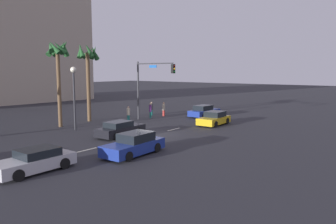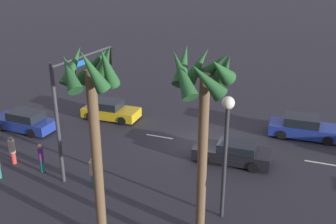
% 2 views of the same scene
% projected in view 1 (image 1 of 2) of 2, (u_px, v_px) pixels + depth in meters
% --- Properties ---
extents(ground_plane, '(220.00, 220.00, 0.00)m').
position_uv_depth(ground_plane, '(154.00, 134.00, 28.85)').
color(ground_plane, '#28282D').
extents(lane_stripe_1, '(2.33, 0.14, 0.01)m').
position_uv_depth(lane_stripe_1, '(18.00, 166.00, 19.11)').
color(lane_stripe_1, silver).
rests_on(lane_stripe_1, ground_plane).
extents(lane_stripe_2, '(2.17, 0.14, 0.01)m').
position_uv_depth(lane_stripe_2, '(85.00, 150.00, 22.91)').
color(lane_stripe_2, silver).
rests_on(lane_stripe_2, ground_plane).
extents(lane_stripe_3, '(2.10, 0.14, 0.01)m').
position_uv_depth(lane_stripe_3, '(131.00, 140.00, 26.55)').
color(lane_stripe_3, silver).
rests_on(lane_stripe_3, ground_plane).
extents(lane_stripe_4, '(1.94, 0.14, 0.01)m').
position_uv_depth(lane_stripe_4, '(174.00, 129.00, 31.16)').
color(lane_stripe_4, silver).
rests_on(lane_stripe_4, ground_plane).
extents(car_0, '(4.43, 1.97, 1.28)m').
position_uv_depth(car_0, '(35.00, 161.00, 18.09)').
color(car_0, '#B7B7BC').
rests_on(car_0, ground_plane).
extents(car_1, '(4.26, 2.07, 1.40)m').
position_uv_depth(car_1, '(214.00, 119.00, 33.71)').
color(car_1, gold).
rests_on(car_1, ground_plane).
extents(car_2, '(4.71, 2.00, 1.41)m').
position_uv_depth(car_2, '(204.00, 111.00, 39.82)').
color(car_2, navy).
rests_on(car_2, ground_plane).
extents(car_4, '(4.74, 2.10, 1.47)m').
position_uv_depth(car_4, '(134.00, 145.00, 21.79)').
color(car_4, navy).
rests_on(car_4, ground_plane).
extents(car_5, '(4.57, 2.00, 1.31)m').
position_uv_depth(car_5, '(120.00, 129.00, 27.88)').
color(car_5, black).
rests_on(car_5, ground_plane).
extents(traffic_signal, '(0.61, 5.65, 6.63)m').
position_uv_depth(traffic_signal, '(150.00, 81.00, 35.86)').
color(traffic_signal, '#38383D').
rests_on(traffic_signal, ground_plane).
extents(streetlamp, '(0.56, 0.56, 5.96)m').
position_uv_depth(streetlamp, '(74.00, 86.00, 30.21)').
color(streetlamp, '#2D2D33').
rests_on(streetlamp, ground_plane).
extents(pedestrian_0, '(0.43, 0.43, 1.76)m').
position_uv_depth(pedestrian_0, '(150.00, 110.00, 38.60)').
color(pedestrian_0, '#1E7266').
rests_on(pedestrian_0, ground_plane).
extents(pedestrian_1, '(0.42, 0.42, 1.67)m').
position_uv_depth(pedestrian_1, '(128.00, 114.00, 36.01)').
color(pedestrian_1, '#1E7266').
rests_on(pedestrian_1, ground_plane).
extents(pedestrian_2, '(0.52, 0.52, 1.72)m').
position_uv_depth(pedestrian_2, '(164.00, 109.00, 40.22)').
color(pedestrian_2, '#BF3833').
rests_on(pedestrian_2, ground_plane).
extents(pedestrian_3, '(0.45, 0.45, 1.69)m').
position_uv_depth(pedestrian_3, '(152.00, 108.00, 40.90)').
color(pedestrian_3, '#1E7266').
rests_on(pedestrian_3, ground_plane).
extents(palm_tree_0, '(2.36, 2.62, 8.55)m').
position_uv_depth(palm_tree_0, '(88.00, 63.00, 35.45)').
color(palm_tree_0, brown).
rests_on(palm_tree_0, ground_plane).
extents(palm_tree_1, '(2.57, 2.63, 8.68)m').
position_uv_depth(palm_tree_1, '(58.00, 58.00, 31.85)').
color(palm_tree_1, brown).
rests_on(palm_tree_1, ground_plane).
extents(building_0, '(21.38, 18.19, 20.06)m').
position_uv_depth(building_0, '(20.00, 47.00, 61.30)').
color(building_0, '#B2A38E').
rests_on(building_0, ground_plane).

